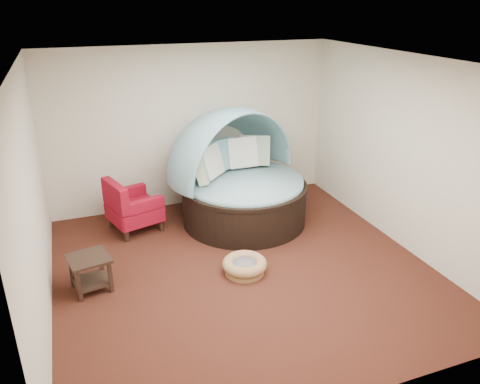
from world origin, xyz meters
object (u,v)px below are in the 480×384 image
object	(u,v)px
canopy_daybed	(239,170)
side_table	(90,269)
red_armchair	(131,207)
pet_basket	(245,265)

from	to	relation	value
canopy_daybed	side_table	xyz separation A→B (m)	(-2.51, -1.29, -0.57)
canopy_daybed	red_armchair	world-z (taller)	canopy_daybed
canopy_daybed	side_table	world-z (taller)	canopy_daybed
pet_basket	red_armchair	distance (m)	2.22
side_table	canopy_daybed	bearing A→B (deg)	27.19
pet_basket	red_armchair	bearing A→B (deg)	124.22
canopy_daybed	pet_basket	bearing A→B (deg)	-129.84
canopy_daybed	side_table	size ratio (longest dim) A/B	4.75
canopy_daybed	red_armchair	xyz separation A→B (m)	(-1.76, 0.20, -0.47)
pet_basket	side_table	distance (m)	2.02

